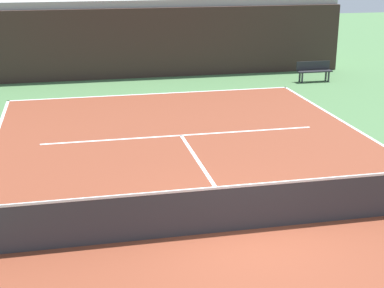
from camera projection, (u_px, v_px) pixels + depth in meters
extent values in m
plane|color=#477042|center=(244.00, 230.00, 11.49)|extent=(80.00, 80.00, 0.00)
cube|color=brown|center=(244.00, 230.00, 11.49)|extent=(11.00, 24.00, 0.01)
cube|color=white|center=(154.00, 94.00, 22.58)|extent=(11.00, 0.10, 0.00)
cube|color=white|center=(181.00, 135.00, 17.43)|extent=(8.26, 0.10, 0.00)
cube|color=white|center=(206.00, 173.00, 14.46)|extent=(0.10, 6.40, 0.00)
cube|color=#33231E|center=(142.00, 43.00, 25.16)|extent=(18.27, 0.30, 3.00)
cube|color=#9E9E99|center=(138.00, 36.00, 26.37)|extent=(18.27, 2.40, 3.31)
cube|color=#9E9E99|center=(131.00, 20.00, 28.45)|extent=(18.27, 2.40, 4.25)
cube|color=#333338|center=(244.00, 209.00, 11.34)|extent=(10.90, 0.02, 0.92)
cube|color=white|center=(245.00, 186.00, 11.19)|extent=(10.90, 0.04, 0.05)
cube|color=#232328|center=(314.00, 71.00, 24.62)|extent=(1.50, 0.40, 0.05)
cube|color=#232328|center=(313.00, 65.00, 24.72)|extent=(1.50, 0.04, 0.36)
cube|color=#2D2D33|center=(302.00, 78.00, 24.45)|extent=(0.06, 0.06, 0.42)
cube|color=#2D2D33|center=(329.00, 77.00, 24.69)|extent=(0.06, 0.06, 0.42)
cube|color=#2D2D33|center=(300.00, 77.00, 24.71)|extent=(0.06, 0.06, 0.42)
cube|color=#2D2D33|center=(326.00, 76.00, 24.95)|extent=(0.06, 0.06, 0.42)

